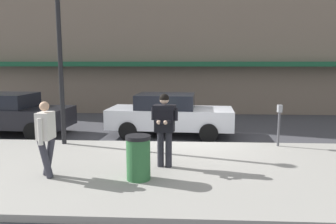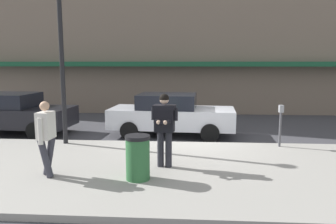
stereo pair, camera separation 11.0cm
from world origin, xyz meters
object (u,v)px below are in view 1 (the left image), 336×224
man_texting_on_phone (164,122)px  trash_bin (138,157)px  parked_sedan_near (8,113)px  parked_sedan_mid (169,114)px  parking_meter (279,119)px  pedestrian_in_light_coat (46,134)px  street_lamp_post (60,47)px

man_texting_on_phone → trash_bin: man_texting_on_phone is taller
parked_sedan_near → trash_bin: bearing=-41.3°
parked_sedan_mid → parking_meter: bearing=-29.2°
parked_sedan_near → pedestrian_in_light_coat: (3.54, -4.85, 0.32)m
parked_sedan_mid → trash_bin: 5.04m
parked_sedan_near → street_lamp_post: (2.80, -1.87, 2.35)m
parking_meter → trash_bin: bearing=-141.2°
street_lamp_post → trash_bin: street_lamp_post is taller
man_texting_on_phone → pedestrian_in_light_coat: man_texting_on_phone is taller
trash_bin → parking_meter: bearing=38.8°
street_lamp_post → parked_sedan_near: bearing=146.3°
parking_meter → parked_sedan_mid: bearing=150.8°
parked_sedan_mid → trash_bin: bearing=-94.9°
man_texting_on_phone → parking_meter: size_ratio=1.42×
parked_sedan_near → parking_meter: size_ratio=3.63×
parked_sedan_near → man_texting_on_phone: size_ratio=2.55×
parked_sedan_mid → trash_bin: (-0.43, -5.02, -0.16)m
pedestrian_in_light_coat → parking_meter: (5.91, 3.03, -0.14)m
street_lamp_post → pedestrian_in_light_coat: bearing=-76.0°
parked_sedan_mid → man_texting_on_phone: (0.08, -4.12, 0.46)m
pedestrian_in_light_coat → trash_bin: size_ratio=1.74×
pedestrian_in_light_coat → parking_meter: size_ratio=1.34×
parked_sedan_mid → street_lamp_post: 4.45m
pedestrian_in_light_coat → parking_meter: 6.65m
street_lamp_post → parking_meter: (6.66, 0.05, -2.17)m
parked_sedan_mid → trash_bin: parked_sedan_mid is taller
street_lamp_post → man_texting_on_phone: bearing=-33.0°
man_texting_on_phone → pedestrian_in_light_coat: (-2.57, -0.83, -0.14)m
parked_sedan_mid → parking_meter: parked_sedan_mid is taller
man_texting_on_phone → parking_meter: bearing=33.4°
man_texting_on_phone → parked_sedan_near: bearing=146.6°
parked_sedan_mid → street_lamp_post: street_lamp_post is taller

